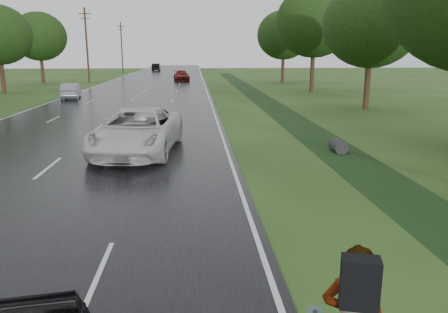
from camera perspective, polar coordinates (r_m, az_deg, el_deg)
name	(u,v)px	position (r m, az deg, el deg)	size (l,w,h in m)	color
road	(149,88)	(53.30, -9.81, 8.84)	(14.00, 180.00, 0.04)	black
edge_stripe_east	(205,87)	(53.04, -2.45, 9.03)	(0.12, 180.00, 0.01)	silver
edge_stripe_west	(91,88)	(54.39, -16.98, 8.58)	(0.12, 180.00, 0.01)	silver
center_line	(149,88)	(53.29, -9.81, 8.87)	(0.12, 180.00, 0.01)	silver
drainage_ditch	(293,120)	(27.58, 8.99, 4.71)	(2.20, 120.00, 0.56)	black
utility_pole_far	(87,44)	(64.54, -17.49, 13.82)	(1.60, 0.26, 10.00)	#372116
utility_pole_distant	(122,47)	(94.00, -13.22, 13.79)	(1.60, 0.26, 10.00)	#372116
tree_east_c	(372,24)	(34.40, 18.74, 16.09)	(7.00, 7.00, 9.29)	#372116
tree_east_d	(314,22)	(47.61, 11.73, 16.83)	(8.00, 8.00, 10.76)	#372116
tree_east_f	(284,35)	(61.12, 7.81, 15.45)	(7.20, 7.20, 9.62)	#372116
tree_west_f	(39,37)	(64.15, -22.99, 14.23)	(7.00, 7.00, 9.29)	#372116
white_pickup	(138,131)	(18.62, -11.20, 3.30)	(3.04, 6.60, 1.83)	silver
silver_sedan	(71,91)	(42.40, -19.38, 8.10)	(1.47, 4.22, 1.39)	gray
far_car_red	(181,76)	(64.83, -5.59, 10.44)	(2.06, 5.08, 1.47)	maroon
far_car_dark	(156,67)	(100.77, -8.85, 11.46)	(1.71, 4.90, 1.62)	black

